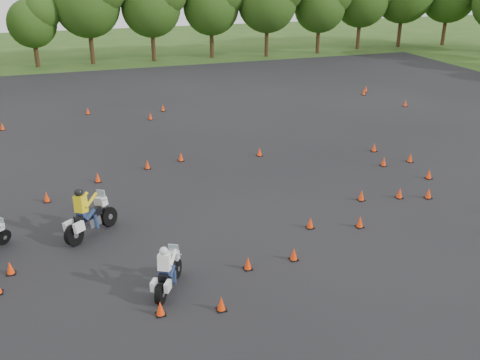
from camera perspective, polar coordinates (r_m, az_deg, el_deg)
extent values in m
plane|color=#2D5119|center=(20.02, 3.67, -7.37)|extent=(140.00, 140.00, 0.00)
plane|color=black|center=(25.07, -1.45, -0.85)|extent=(62.00, 62.00, 0.00)
cone|color=#FF3A0A|center=(44.69, 13.27, 9.41)|extent=(0.26, 0.26, 0.45)
cone|color=#FF3A0A|center=(24.33, 12.83, -1.63)|extent=(0.26, 0.26, 0.45)
cone|color=#FF3A0A|center=(30.71, 14.12, 3.39)|extent=(0.26, 0.26, 0.45)
cone|color=#FF3A0A|center=(27.64, 19.52, 0.58)|extent=(0.26, 0.26, 0.45)
cone|color=#FF3A0A|center=(18.68, 0.85, -8.88)|extent=(0.26, 0.26, 0.45)
cone|color=#FF3A0A|center=(25.08, -19.93, -1.72)|extent=(0.26, 0.26, 0.45)
cone|color=#FF3A0A|center=(21.53, 7.51, -4.55)|extent=(0.26, 0.26, 0.45)
cone|color=#FF3A0A|center=(43.65, 13.06, 9.13)|extent=(0.26, 0.26, 0.45)
cone|color=#FF3A0A|center=(26.56, -14.94, 0.26)|extent=(0.26, 0.26, 0.45)
cone|color=#FF3A0A|center=(28.64, 15.08, 1.89)|extent=(0.26, 0.26, 0.45)
cone|color=#FF3A0A|center=(25.37, 19.47, -1.37)|extent=(0.26, 0.26, 0.45)
cone|color=#FF3A0A|center=(25.00, 16.66, -1.37)|extent=(0.26, 0.26, 0.45)
cone|color=#FF3A0A|center=(40.93, 17.22, 7.82)|extent=(0.26, 0.26, 0.45)
cone|color=#FF3A0A|center=(38.55, -15.93, 7.09)|extent=(0.26, 0.26, 0.45)
cone|color=#FF3A0A|center=(16.71, -8.50, -13.41)|extent=(0.26, 0.26, 0.45)
cone|color=#FF3A0A|center=(29.61, 17.70, 2.27)|extent=(0.26, 0.26, 0.45)
cone|color=#FF3A0A|center=(16.74, -2.01, -13.06)|extent=(0.26, 0.26, 0.45)
cone|color=#FF3A0A|center=(19.30, 5.76, -7.88)|extent=(0.26, 0.26, 0.45)
cone|color=#FF3A0A|center=(36.73, -24.03, 5.23)|extent=(0.26, 0.26, 0.45)
cone|color=#FF3A0A|center=(21.94, 12.68, -4.39)|extent=(0.26, 0.26, 0.45)
cone|color=#FF3A0A|center=(28.52, -6.32, 2.47)|extent=(0.26, 0.26, 0.45)
cone|color=#FF3A0A|center=(38.29, -8.22, 7.62)|extent=(0.26, 0.26, 0.45)
cone|color=#FF3A0A|center=(36.32, -9.54, 6.72)|extent=(0.26, 0.26, 0.45)
cone|color=#FF3A0A|center=(20.01, -23.31, -8.63)|extent=(0.26, 0.26, 0.45)
cone|color=#FF3A0A|center=(27.68, -9.86, 1.63)|extent=(0.26, 0.26, 0.45)
cone|color=#FF3A0A|center=(29.10, 2.10, 3.01)|extent=(0.26, 0.26, 0.45)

